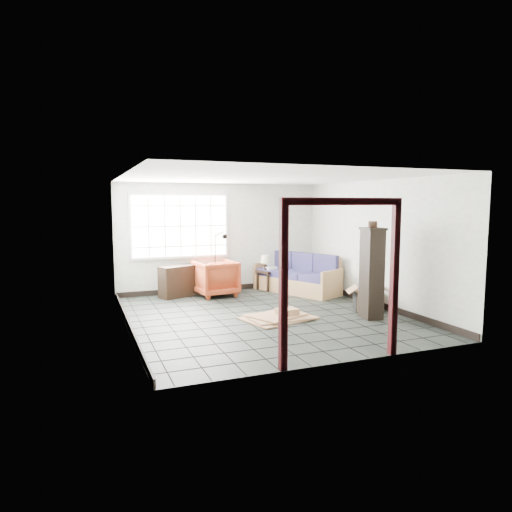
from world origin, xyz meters
name	(u,v)px	position (x,y,z in m)	size (l,w,h in m)	color
ground	(264,316)	(0.00, 0.00, 0.00)	(5.50, 5.50, 0.00)	black
room_shell	(263,227)	(0.00, 0.03, 1.68)	(5.02, 5.52, 2.61)	#AAAEA7
window_panel	(180,226)	(-1.00, 2.70, 1.60)	(2.32, 0.08, 1.52)	silver
doorway_trim	(342,260)	(0.00, -2.70, 1.38)	(1.80, 0.08, 2.20)	#370C0F
futon_sofa	(298,278)	(1.67, 1.89, 0.34)	(1.60, 2.26, 0.94)	#A17848
armchair	(215,276)	(-0.31, 2.19, 0.45)	(0.88, 0.82, 0.90)	maroon
side_table	(268,274)	(1.09, 2.40, 0.40)	(0.58, 0.58, 0.49)	black
table_lamp	(265,260)	(1.02, 2.38, 0.75)	(0.31, 0.31, 0.38)	black
projector	(270,268)	(1.14, 2.35, 0.54)	(0.33, 0.29, 0.10)	silver
floor_lamp	(220,261)	(-0.15, 2.34, 0.79)	(0.40, 0.33, 1.49)	black
console_shelf	(179,281)	(-1.11, 2.40, 0.36)	(0.98, 0.68, 0.71)	black
tall_shelf	(372,272)	(1.80, -0.87, 0.86)	(0.42, 0.51, 1.69)	black
pot	(373,225)	(1.74, -0.93, 1.75)	(0.19, 0.19, 0.12)	black
open_box	(368,301)	(2.15, -0.29, 0.18)	(0.95, 0.72, 0.48)	#976548
cardboard_pile	(280,316)	(0.19, -0.31, 0.05)	(1.46, 1.19, 0.19)	#976548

